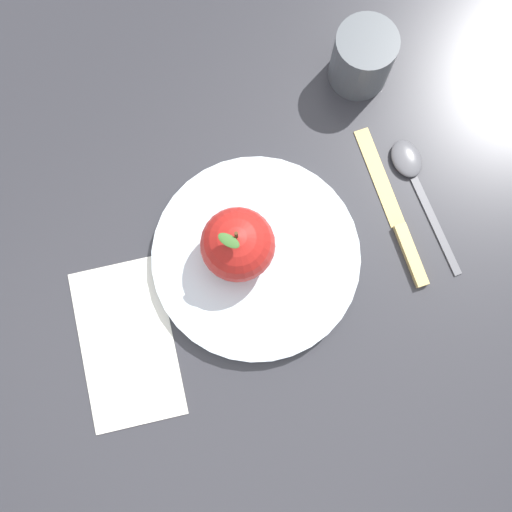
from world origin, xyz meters
The scene contains 7 objects.
ground_plane centered at (0.00, 0.00, 0.00)m, with size 2.40×2.40×0.00m, color #2D2D33.
dinner_plate centered at (0.01, -0.01, 0.01)m, with size 0.24×0.24×0.02m.
apple centered at (0.02, -0.02, 0.06)m, with size 0.08×0.08×0.10m.
cup centered at (-0.24, -0.09, 0.04)m, with size 0.07×0.07×0.08m.
knife centered at (-0.14, 0.07, 0.00)m, with size 0.10×0.19×0.01m.
spoon centered at (-0.20, 0.04, 0.01)m, with size 0.08×0.17×0.01m.
linen_napkin centered at (0.19, -0.03, 0.00)m, with size 0.10×0.18×0.00m, color silver.
Camera 1 is at (0.11, 0.10, 0.75)m, focal length 45.58 mm.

